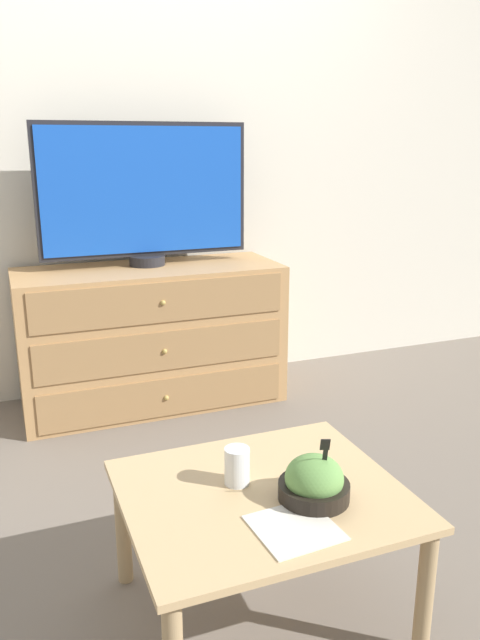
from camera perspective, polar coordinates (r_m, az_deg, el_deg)
name	(u,v)px	position (r m, az deg, el deg)	size (l,w,h in m)	color
ground_plane	(149,381)	(3.45, -8.32, -5.58)	(12.00, 12.00, 0.00)	#70665B
wall_back	(137,133)	(3.24, -9.38, 16.50)	(12.00, 0.05, 2.60)	silver
dresser	(152,336)	(3.08, -8.06, -1.49)	(1.25, 0.50, 0.68)	tan
tv	(144,193)	(3.02, -8.75, 11.38)	(1.00, 0.17, 0.67)	#232328
coffee_table	(263,510)	(1.71, 2.07, -16.94)	(0.72, 0.62, 0.38)	tan
takeout_bowl	(314,483)	(1.64, 6.79, -14.54)	(0.18, 0.18, 0.18)	black
drink_cup	(237,468)	(1.69, -0.27, -13.39)	(0.07, 0.07, 0.10)	white
napkin	(295,528)	(1.55, 5.01, -18.39)	(0.20, 0.20, 0.00)	silver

